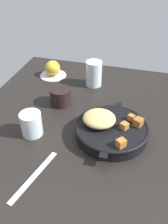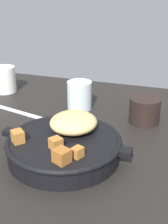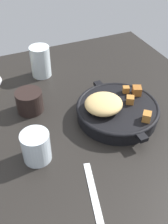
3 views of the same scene
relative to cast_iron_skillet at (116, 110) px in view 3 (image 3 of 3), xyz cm
name	(u,v)px [view 3 (image 3 of 3)]	position (x,y,z in cm)	size (l,w,h in cm)	color
ground_plane	(93,131)	(-1.49, 7.95, -4.23)	(107.12, 89.01, 2.40)	black
cast_iron_skillet	(116,110)	(0.00, 0.00, 0.00)	(28.89, 24.55, 8.15)	black
butter_knife	(95,200)	(-22.83, 17.44, -2.85)	(20.73, 1.60, 0.36)	silver
coffee_mug_dark	(29,101)	(13.59, 22.56, 0.32)	(8.17, 8.17, 6.71)	black
water_glass_tall	(41,61)	(31.68, 13.59, 2.55)	(7.06, 7.06, 11.16)	silver
water_glass_short	(36,147)	(-5.94, 25.77, 1.09)	(7.24, 7.24, 8.24)	silver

